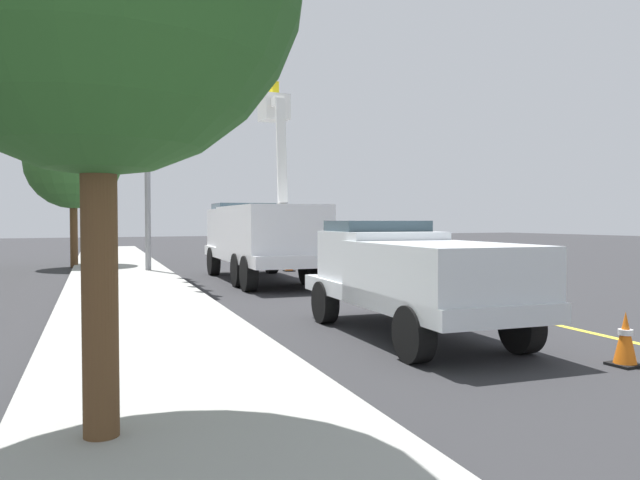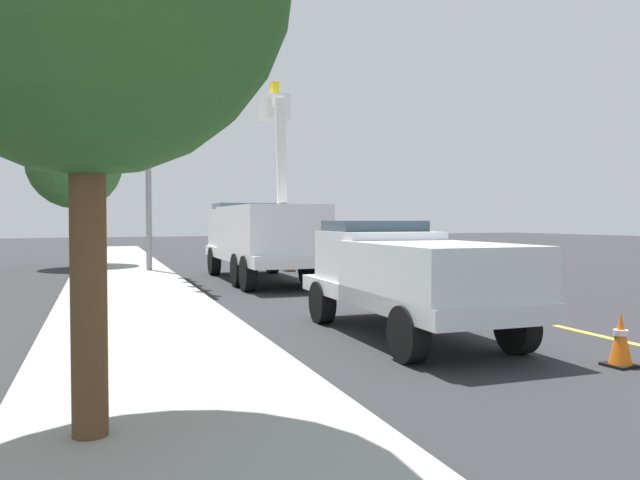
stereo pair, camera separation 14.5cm
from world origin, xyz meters
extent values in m
plane|color=#2D2D30|center=(0.00, 0.00, 0.00)|extent=(120.00, 120.00, 0.00)
cube|color=#9E9E99|center=(0.75, 7.59, 0.06)|extent=(60.06, 9.45, 0.12)
cube|color=yellow|center=(0.00, 0.00, 0.00)|extent=(49.78, 5.05, 0.01)
cube|color=white|center=(2.91, 3.00, 0.90)|extent=(8.41, 3.29, 0.36)
cube|color=white|center=(5.52, 2.74, 1.67)|extent=(2.84, 2.60, 1.60)
cube|color=#384C56|center=(5.72, 2.72, 2.37)|extent=(2.00, 2.27, 0.64)
cube|color=white|center=(1.93, 3.10, 1.62)|extent=(5.47, 3.00, 1.80)
cube|color=white|center=(0.87, 3.11, 4.19)|extent=(1.16, 0.60, 3.31)
cube|color=white|center=(2.50, 2.61, 5.98)|extent=(2.57, 1.03, 0.62)
cube|color=white|center=(3.73, 2.24, 6.01)|extent=(0.90, 0.90, 0.90)
cube|color=yellow|center=(3.73, 2.24, 6.61)|extent=(0.36, 0.24, 0.60)
cylinder|color=black|center=(5.87, 3.84, 0.52)|extent=(1.07, 0.44, 1.04)
cylinder|color=black|center=(5.65, 1.60, 0.52)|extent=(1.07, 0.44, 1.04)
cylinder|color=black|center=(1.55, 4.26, 0.52)|extent=(1.07, 0.44, 1.04)
cylinder|color=black|center=(1.33, 2.02, 0.52)|extent=(1.07, 0.44, 1.04)
cylinder|color=black|center=(0.24, 4.39, 0.52)|extent=(1.07, 0.44, 1.04)
cylinder|color=black|center=(0.02, 2.15, 0.52)|extent=(1.07, 0.44, 1.04)
cube|color=silver|center=(-7.51, 4.02, 0.75)|extent=(5.78, 2.64, 0.30)
cube|color=silver|center=(-6.29, 3.90, 1.30)|extent=(2.20, 2.12, 1.10)
cube|color=#384C56|center=(-6.09, 3.88, 1.78)|extent=(1.51, 1.89, 0.56)
cube|color=silver|center=(-8.52, 4.12, 1.15)|extent=(3.55, 2.42, 1.10)
cylinder|color=black|center=(-5.58, 4.78, 0.42)|extent=(0.87, 0.38, 0.84)
cylinder|color=black|center=(-5.77, 2.90, 0.42)|extent=(0.87, 0.38, 0.84)
cylinder|color=black|center=(-9.26, 5.14, 0.42)|extent=(0.87, 0.38, 0.84)
cylinder|color=black|center=(-9.44, 3.26, 0.42)|extent=(0.87, 0.38, 0.84)
cube|color=maroon|center=(10.28, -3.06, 0.79)|extent=(4.96, 2.36, 0.70)
cube|color=#384C56|center=(10.43, -3.07, 1.39)|extent=(3.60, 2.00, 0.60)
cylinder|color=black|center=(8.57, -3.75, 0.34)|extent=(0.70, 0.31, 0.68)
cylinder|color=black|center=(8.74, -2.04, 0.34)|extent=(0.70, 0.31, 0.68)
cylinder|color=black|center=(11.82, -4.07, 0.34)|extent=(0.70, 0.31, 0.68)
cylinder|color=black|center=(11.99, -2.36, 0.34)|extent=(0.70, 0.31, 0.68)
cube|color=black|center=(-10.72, 2.54, 0.02)|extent=(0.40, 0.40, 0.04)
cone|color=orange|center=(-10.72, 2.54, 0.41)|extent=(0.32, 0.32, 0.74)
cylinder|color=white|center=(-10.72, 2.54, 0.48)|extent=(0.20, 0.20, 0.08)
cube|color=black|center=(-4.74, 2.08, 0.02)|extent=(0.40, 0.40, 0.04)
cone|color=orange|center=(-4.74, 2.08, 0.39)|extent=(0.32, 0.32, 0.69)
cylinder|color=white|center=(-4.74, 2.08, 0.46)|extent=(0.20, 0.20, 0.08)
cube|color=black|center=(1.13, 0.99, 0.02)|extent=(0.40, 0.40, 0.04)
cone|color=orange|center=(1.13, 0.99, 0.39)|extent=(0.32, 0.32, 0.71)
cylinder|color=white|center=(1.13, 0.99, 0.47)|extent=(0.20, 0.20, 0.08)
cube|color=black|center=(6.24, 0.62, 0.02)|extent=(0.40, 0.40, 0.04)
cone|color=orange|center=(6.24, 0.62, 0.45)|extent=(0.32, 0.32, 0.83)
cylinder|color=white|center=(6.24, 0.62, 0.54)|extent=(0.20, 0.20, 0.08)
cylinder|color=gray|center=(7.80, 5.89, 4.49)|extent=(0.22, 0.22, 8.97)
cube|color=gray|center=(4.72, 6.19, 8.10)|extent=(6.18, 0.77, 0.16)
cube|color=gold|center=(6.43, 6.03, 7.55)|extent=(0.17, 0.57, 1.00)
cube|color=black|center=(6.42, 5.93, 7.55)|extent=(0.23, 0.34, 0.84)
cube|color=gold|center=(5.06, 6.16, 7.55)|extent=(0.17, 0.57, 1.00)
cube|color=black|center=(5.05, 6.06, 7.55)|extent=(0.23, 0.34, 0.84)
cube|color=gold|center=(3.69, 6.30, 7.55)|extent=(0.17, 0.57, 1.00)
cube|color=black|center=(3.68, 6.20, 7.55)|extent=(0.23, 0.34, 0.84)
cube|color=gold|center=(2.32, 6.43, 7.55)|extent=(0.17, 0.57, 1.00)
cube|color=black|center=(2.31, 6.33, 7.55)|extent=(0.23, 0.34, 0.84)
cylinder|color=brown|center=(-10.87, 9.62, 1.51)|extent=(0.32, 0.32, 3.03)
cylinder|color=brown|center=(12.09, 8.28, 1.58)|extent=(0.32, 0.32, 3.16)
sphere|color=#33662D|center=(12.09, 8.28, 4.56)|extent=(4.01, 4.01, 4.01)
camera|label=1|loc=(-16.73, 10.23, 2.08)|focal=34.81mm
camera|label=2|loc=(-16.80, 10.10, 2.08)|focal=34.81mm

